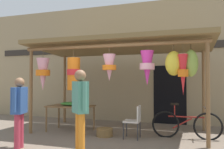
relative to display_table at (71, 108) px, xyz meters
name	(u,v)px	position (x,y,z in m)	size (l,w,h in m)	color
ground_plane	(110,139)	(1.42, -0.55, -0.67)	(30.00, 30.00, 0.00)	#756656
shop_facade	(135,62)	(1.42, 2.24, 1.48)	(12.85, 0.29, 4.31)	#9E8966
market_stall_canopy	(118,54)	(1.42, 0.08, 1.57)	(5.16, 2.39, 2.62)	brown
display_table	(71,108)	(0.00, 0.00, 0.00)	(1.30, 0.78, 0.75)	brown
flower_heap_on_table	(71,104)	(0.01, 0.03, 0.13)	(0.66, 0.46, 0.10)	green
folding_chair	(135,119)	(2.00, -0.29, -0.17)	(0.41, 0.41, 0.84)	beige
wicker_basket_by_table	(105,132)	(1.18, -0.30, -0.57)	(0.44, 0.44, 0.21)	brown
parked_bicycle	(186,125)	(3.24, 0.15, -0.33)	(1.75, 0.44, 0.92)	black
vendor_in_orange	(80,104)	(1.27, -1.97, 0.33)	(0.45, 0.44, 1.70)	orange
shopper_by_bananas	(19,107)	(-0.20, -1.96, 0.23)	(0.33, 0.57, 1.55)	#B23347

